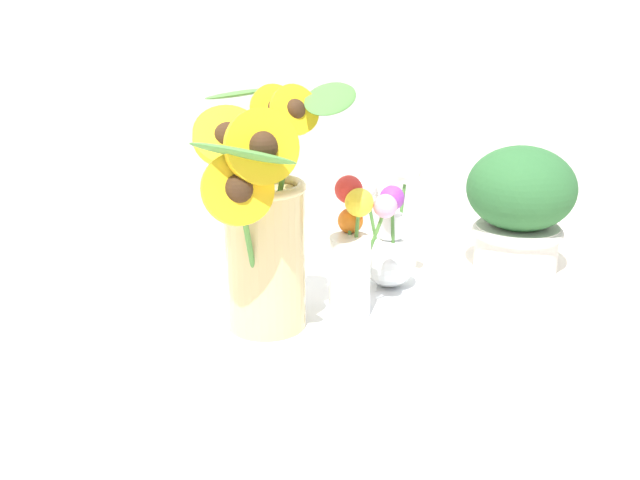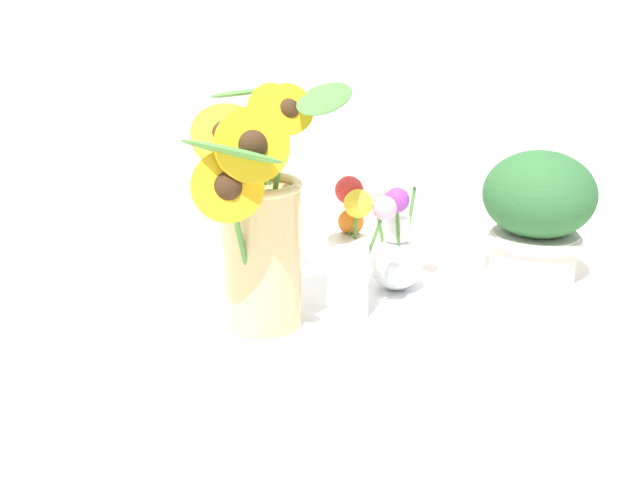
# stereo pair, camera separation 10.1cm
# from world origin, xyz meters

# --- Properties ---
(ground_plane) EXTENTS (6.00, 6.00, 0.00)m
(ground_plane) POSITION_xyz_m (0.00, 0.00, 0.00)
(ground_plane) COLOR silver
(serving_tray) EXTENTS (0.45, 0.45, 0.02)m
(serving_tray) POSITION_xyz_m (-0.01, 0.05, 0.01)
(serving_tray) COLOR silver
(serving_tray) RESTS_ON ground_plane
(mason_jar_sunflowers) EXTENTS (0.25, 0.24, 0.32)m
(mason_jar_sunflowers) POSITION_xyz_m (-0.10, 0.03, 0.16)
(mason_jar_sunflowers) COLOR #D1B77A
(mason_jar_sunflowers) RESTS_ON serving_tray
(vase_small_center) EXTENTS (0.09, 0.07, 0.19)m
(vase_small_center) POSITION_xyz_m (0.02, 0.02, 0.11)
(vase_small_center) COLOR white
(vase_small_center) RESTS_ON serving_tray
(vase_bulb_right) EXTENTS (0.11, 0.10, 0.19)m
(vase_bulb_right) POSITION_xyz_m (0.13, 0.08, 0.09)
(vase_bulb_right) COLOR white
(vase_bulb_right) RESTS_ON serving_tray
(potted_plant) EXTENTS (0.17, 0.17, 0.21)m
(potted_plant) POSITION_xyz_m (0.37, 0.07, 0.11)
(potted_plant) COLOR beige
(potted_plant) RESTS_ON ground_plane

